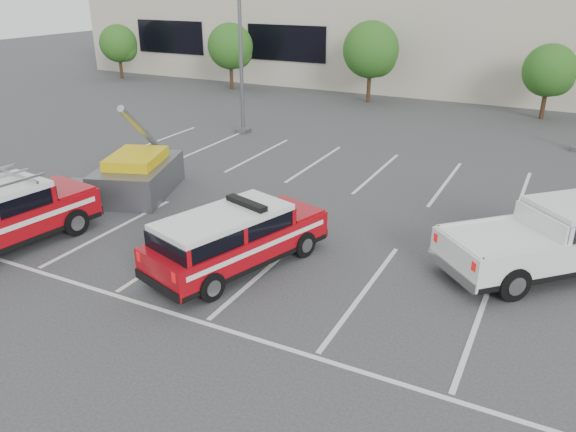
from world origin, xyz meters
name	(u,v)px	position (x,y,z in m)	size (l,w,h in m)	color
ground	(267,269)	(0.00, 0.00, 0.00)	(120.00, 120.00, 0.00)	#313134
stall_markings	(333,211)	(0.00, 4.50, 0.01)	(23.00, 15.00, 0.01)	silver
convention_building	(490,16)	(0.18, 31.86, 4.72)	(60.00, 16.99, 13.20)	#B4A898
tree_far_left	(120,45)	(-24.91, 22.05, 2.50)	(2.77, 2.77, 3.99)	#3F2B19
tree_left	(232,48)	(-14.91, 22.05, 2.77)	(3.07, 3.07, 4.42)	#3F2B19
tree_mid_left	(372,52)	(-4.91, 22.05, 3.04)	(3.37, 3.37, 4.85)	#3F2B19
tree_mid_right	(551,72)	(5.09, 22.05, 2.50)	(2.77, 2.77, 3.99)	#3F2B19
light_pole_left	(240,23)	(-8.00, 12.00, 5.19)	(0.90, 0.60, 10.24)	#59595E
fire_chief_suv	(235,242)	(-0.79, -0.25, 0.72)	(3.27, 5.35, 1.77)	#97070F
white_pickup	(555,245)	(6.67, 3.38, 0.73)	(5.68, 5.63, 1.82)	silver
utility_rig	(134,176)	(-6.91, 2.82, 0.66)	(3.46, 4.53, 3.32)	#59595E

